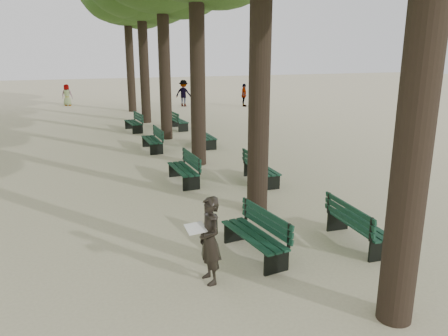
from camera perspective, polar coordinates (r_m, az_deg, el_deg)
name	(u,v)px	position (r m, az deg, el deg)	size (l,w,h in m)	color
ground	(250,274)	(8.22, 3.48, -13.70)	(120.00, 120.00, 0.00)	beige
bench_left_0	(254,243)	(8.77, 3.96, -9.77)	(0.78, 1.86, 0.92)	black
bench_left_1	(184,174)	(13.46, -5.31, -0.84)	(0.61, 1.81, 0.92)	black
bench_left_2	(152,144)	(18.03, -9.36, 3.12)	(0.59, 1.81, 0.92)	black
bench_left_3	(134,126)	(22.58, -11.72, 5.42)	(0.73, 1.84, 0.92)	black
bench_right_0	(358,232)	(9.67, 17.09, -8.00)	(0.67, 1.83, 0.92)	black
bench_right_1	(261,174)	(13.52, 4.87, -0.76)	(0.63, 1.82, 0.92)	black
bench_right_2	(205,140)	(18.61, -2.51, 3.68)	(0.60, 1.81, 0.92)	black
bench_right_3	(179,124)	(22.78, -5.96, 5.73)	(0.67, 1.83, 0.92)	black
man_with_map	(210,240)	(7.64, -1.87, -9.42)	(0.62, 0.66, 1.57)	black
pedestrian_b	(184,93)	(32.27, -5.29, 9.70)	(1.22, 0.38, 1.89)	#262628
pedestrian_d	(67,95)	(34.46, -19.82, 8.96)	(0.77, 0.31, 1.57)	#262628
pedestrian_c	(244,95)	(32.08, 2.63, 9.49)	(0.96, 0.33, 1.63)	#262628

